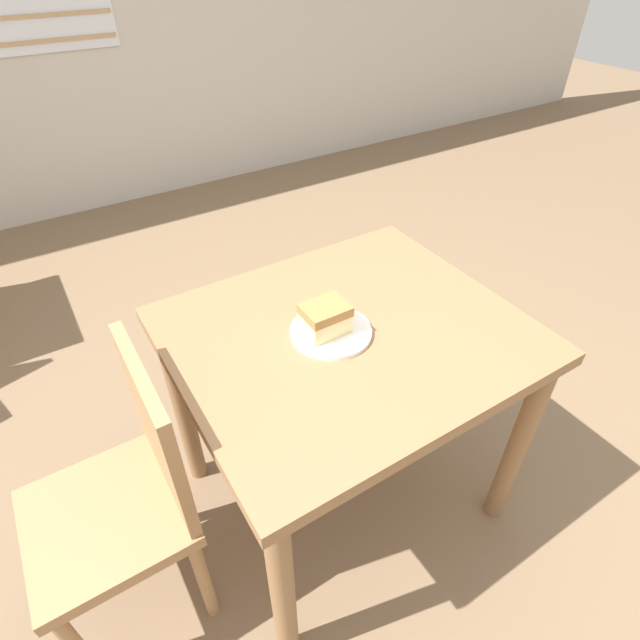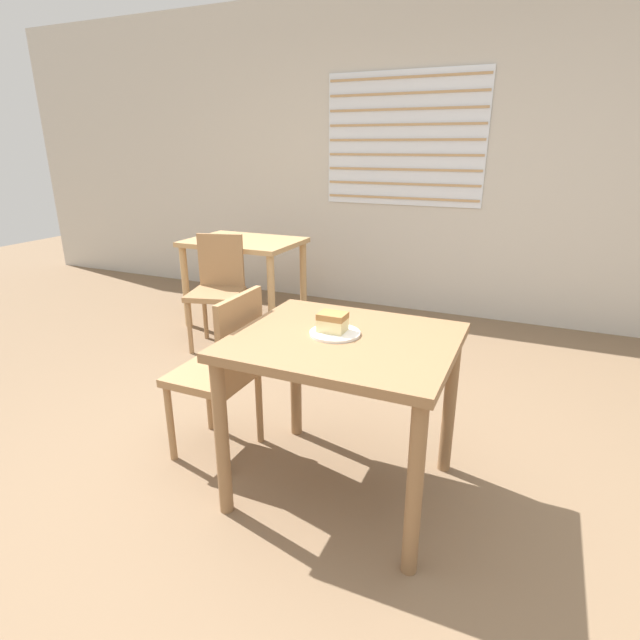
{
  "view_description": "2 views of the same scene",
  "coord_description": "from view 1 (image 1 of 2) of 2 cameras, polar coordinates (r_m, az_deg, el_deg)",
  "views": [
    {
      "loc": [
        -0.5,
        -0.62,
        1.61
      ],
      "look_at": [
        0.03,
        0.22,
        0.81
      ],
      "focal_mm": 28.0,
      "sensor_mm": 36.0,
      "label": 1
    },
    {
      "loc": [
        0.8,
        -1.62,
        1.52
      ],
      "look_at": [
        -0.0,
        0.19,
        0.82
      ],
      "focal_mm": 28.0,
      "sensor_mm": 36.0,
      "label": 2
    }
  ],
  "objects": [
    {
      "name": "dining_table_near",
      "position": [
        1.41,
        3.08,
        -4.84
      ],
      "size": [
        0.92,
        0.79,
        0.76
      ],
      "color": "olive",
      "rests_on": "ground_plane"
    },
    {
      "name": "cake_slice",
      "position": [
        1.28,
        0.58,
        0.2
      ],
      "size": [
        0.12,
        0.09,
        0.08
      ],
      "color": "beige",
      "rests_on": "plate"
    },
    {
      "name": "chair_near_window",
      "position": [
        1.42,
        -21.12,
        -18.27
      ],
      "size": [
        0.38,
        0.38,
        0.87
      ],
      "rotation": [
        0.0,
        0.0,
        -1.57
      ],
      "color": "#9E754C",
      "rests_on": "ground_plane"
    },
    {
      "name": "plate",
      "position": [
        1.31,
        1.25,
        -1.32
      ],
      "size": [
        0.22,
        0.22,
        0.01
      ],
      "color": "white",
      "rests_on": "dining_table_near"
    },
    {
      "name": "ground_plane",
      "position": [
        1.8,
        3.36,
        -24.87
      ],
      "size": [
        14.0,
        14.0,
        0.0
      ],
      "primitive_type": "plane",
      "color": "#7A6047"
    }
  ]
}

